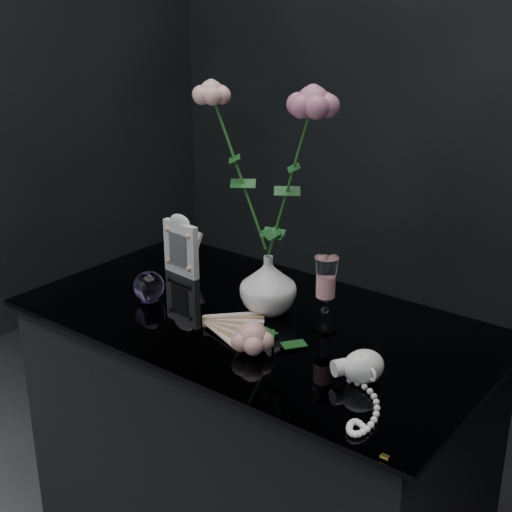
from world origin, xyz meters
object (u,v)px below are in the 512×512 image
Objects in this scene: loose_rose at (252,337)px; pearl_jar at (363,365)px; picture_frame at (181,245)px; wine_glass at (325,294)px; paperweight at (149,286)px; vase at (268,284)px.

pearl_jar is (0.23, 0.04, 0.00)m from loose_rose.
wine_glass is at bearing 0.72° from picture_frame.
pearl_jar is (0.58, -0.01, -0.00)m from paperweight.
wine_glass is 0.88× the size of loose_rose.
paperweight reaches higher than loose_rose.
pearl_jar is at bearing -15.92° from loose_rose.
paperweight is 0.58m from pearl_jar.
paperweight is (-0.26, -0.12, -0.03)m from vase.
vase is at bearing -1.88° from picture_frame.
wine_glass reaches higher than vase.
pearl_jar reaches higher than loose_rose.
paperweight is at bearing 146.81° from loose_rose.
picture_frame is at bearing 126.54° from loose_rose.
vase reaches higher than loose_rose.
vase is 0.80× the size of wine_glass.
loose_rose is 0.81× the size of pearl_jar.
paperweight is (0.05, -0.17, -0.04)m from picture_frame.
vase is 0.20m from loose_rose.
pearl_jar is at bearing -9.52° from picture_frame.
loose_rose is at bearing -8.26° from paperweight.
picture_frame is 0.18m from paperweight.
pearl_jar is at bearing -1.30° from paperweight.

